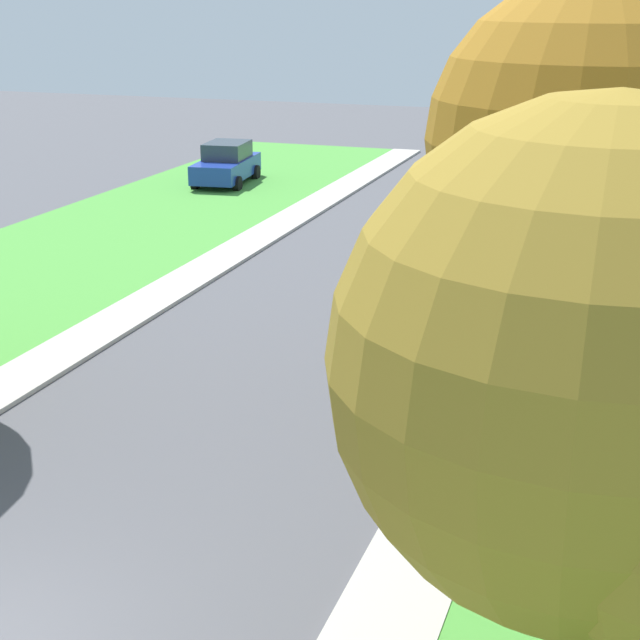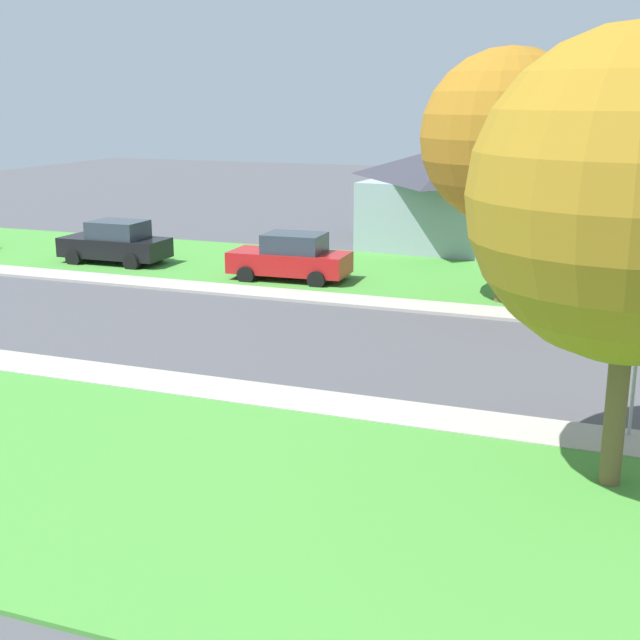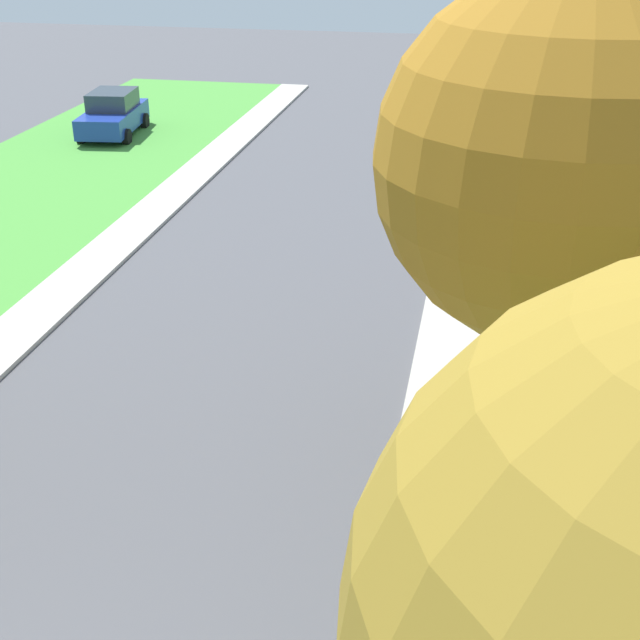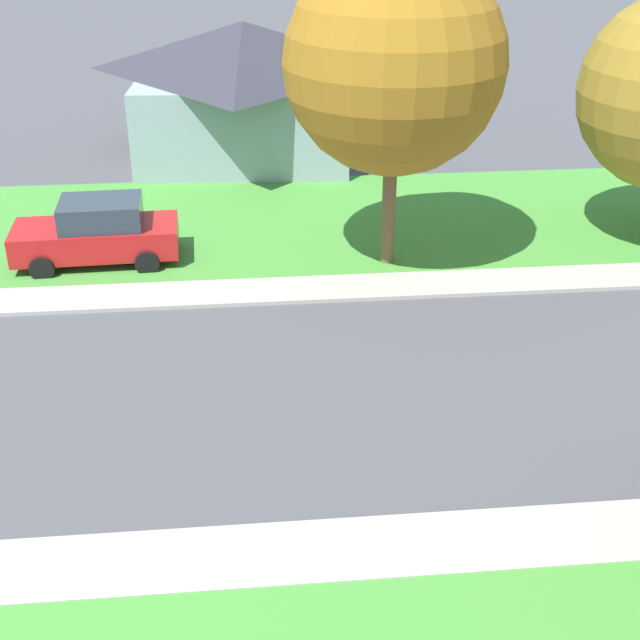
{
  "view_description": "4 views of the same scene",
  "coord_description": "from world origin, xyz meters",
  "px_view_note": "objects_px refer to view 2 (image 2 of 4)",
  "views": [
    {
      "loc": [
        7.31,
        -7.68,
        7.62
      ],
      "look_at": [
        1.27,
        9.53,
        1.4
      ],
      "focal_mm": 53.85,
      "sensor_mm": 36.0,
      "label": 1
    },
    {
      "loc": [
        -21.0,
        4.96,
        6.49
      ],
      "look_at": [
        -2.83,
        11.83,
        1.4
      ],
      "focal_mm": 47.88,
      "sensor_mm": 36.0,
      "label": 2
    },
    {
      "loc": [
        5.11,
        -3.3,
        8.65
      ],
      "look_at": [
        2.27,
        11.12,
        1.4
      ],
      "focal_mm": 48.27,
      "sensor_mm": 36.0,
      "label": 3
    },
    {
      "loc": [
        -14.98,
        12.85,
        9.57
      ],
      "look_at": [
        0.47,
        11.37,
        1.4
      ],
      "focal_mm": 48.99,
      "sensor_mm": 36.0,
      "label": 4
    }
  ],
  "objects_px": {
    "car_red_driveway_right": "(291,258)",
    "stop_sign_far_corner": "(636,347)",
    "car_black_kerbside_mid": "(116,243)",
    "tree_sidewalk_near": "(516,143)",
    "house_right_setback": "(464,192)"
  },
  "relations": [
    {
      "from": "car_red_driveway_right",
      "to": "stop_sign_far_corner",
      "type": "bearing_deg",
      "value": -133.71
    },
    {
      "from": "stop_sign_far_corner",
      "to": "car_black_kerbside_mid",
      "type": "distance_m",
      "value": 22.89
    },
    {
      "from": "stop_sign_far_corner",
      "to": "tree_sidewalk_near",
      "type": "distance_m",
      "value": 11.99
    },
    {
      "from": "car_black_kerbside_mid",
      "to": "car_red_driveway_right",
      "type": "xyz_separation_m",
      "value": [
        -0.49,
        -7.75,
        0.0
      ]
    },
    {
      "from": "stop_sign_far_corner",
      "to": "car_red_driveway_right",
      "type": "xyz_separation_m",
      "value": [
        11.32,
        11.84,
        -1.01
      ]
    },
    {
      "from": "car_red_driveway_right",
      "to": "tree_sidewalk_near",
      "type": "xyz_separation_m",
      "value": [
        -0.48,
        -7.85,
        4.24
      ]
    },
    {
      "from": "car_black_kerbside_mid",
      "to": "house_right_setback",
      "type": "height_order",
      "value": "house_right_setback"
    },
    {
      "from": "house_right_setback",
      "to": "car_red_driveway_right",
      "type": "bearing_deg",
      "value": 157.93
    },
    {
      "from": "stop_sign_far_corner",
      "to": "car_black_kerbside_mid",
      "type": "bearing_deg",
      "value": 58.92
    },
    {
      "from": "stop_sign_far_corner",
      "to": "house_right_setback",
      "type": "xyz_separation_m",
      "value": [
        21.55,
        7.69,
        0.49
      ]
    },
    {
      "from": "house_right_setback",
      "to": "stop_sign_far_corner",
      "type": "bearing_deg",
      "value": -160.36
    },
    {
      "from": "tree_sidewalk_near",
      "to": "house_right_setback",
      "type": "distance_m",
      "value": 11.66
    },
    {
      "from": "stop_sign_far_corner",
      "to": "car_red_driveway_right",
      "type": "distance_m",
      "value": 16.41
    },
    {
      "from": "car_red_driveway_right",
      "to": "car_black_kerbside_mid",
      "type": "bearing_deg",
      "value": 86.39
    },
    {
      "from": "stop_sign_far_corner",
      "to": "car_black_kerbside_mid",
      "type": "height_order",
      "value": "stop_sign_far_corner"
    }
  ]
}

